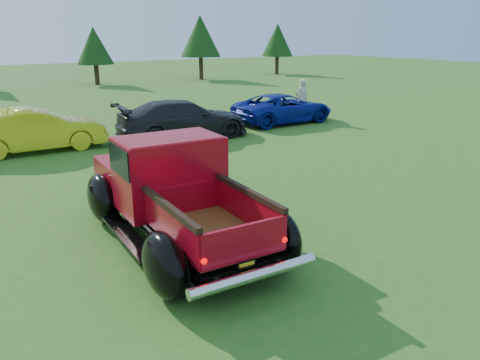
# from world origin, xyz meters

# --- Properties ---
(ground) EXTENTS (120.00, 120.00, 0.00)m
(ground) POSITION_xyz_m (0.00, 0.00, 0.00)
(ground) COLOR #2C601B
(ground) RESTS_ON ground
(tree_mid_right) EXTENTS (2.82, 2.82, 4.40)m
(tree_mid_right) POSITION_xyz_m (6.00, 30.00, 2.97)
(tree_mid_right) COLOR #332114
(tree_mid_right) RESTS_ON ground
(tree_east) EXTENTS (3.46, 3.46, 5.40)m
(tree_east) POSITION_xyz_m (15.00, 29.50, 3.66)
(tree_east) COLOR #332114
(tree_east) RESTS_ON ground
(tree_far_east) EXTENTS (3.07, 3.07, 4.80)m
(tree_far_east) POSITION_xyz_m (24.00, 30.50, 3.25)
(tree_far_east) COLOR #332114
(tree_far_east) RESTS_ON ground
(pickup_truck) EXTENTS (2.70, 5.55, 2.03)m
(pickup_truck) POSITION_xyz_m (-1.03, 0.36, 0.96)
(pickup_truck) COLOR black
(pickup_truck) RESTS_ON ground
(show_car_yellow) EXTENTS (4.53, 1.62, 1.49)m
(show_car_yellow) POSITION_xyz_m (-2.02, 9.31, 0.74)
(show_car_yellow) COLOR gold
(show_car_yellow) RESTS_ON ground
(show_car_grey) EXTENTS (5.24, 2.41, 1.49)m
(show_car_grey) POSITION_xyz_m (3.17, 8.51, 0.74)
(show_car_grey) COLOR black
(show_car_grey) RESTS_ON ground
(show_car_blue) EXTENTS (4.75, 2.22, 1.31)m
(show_car_blue) POSITION_xyz_m (8.46, 9.09, 0.66)
(show_car_blue) COLOR navy
(show_car_blue) RESTS_ON ground
(spectator) EXTENTS (0.71, 0.48, 1.92)m
(spectator) POSITION_xyz_m (9.53, 9.12, 0.96)
(spectator) COLOR #BFB6A5
(spectator) RESTS_ON ground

